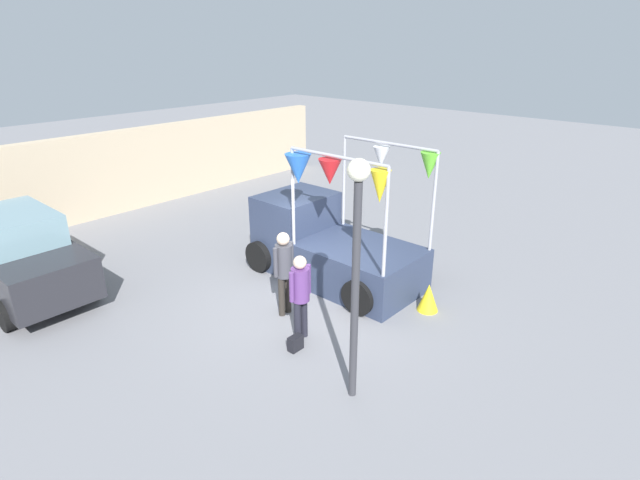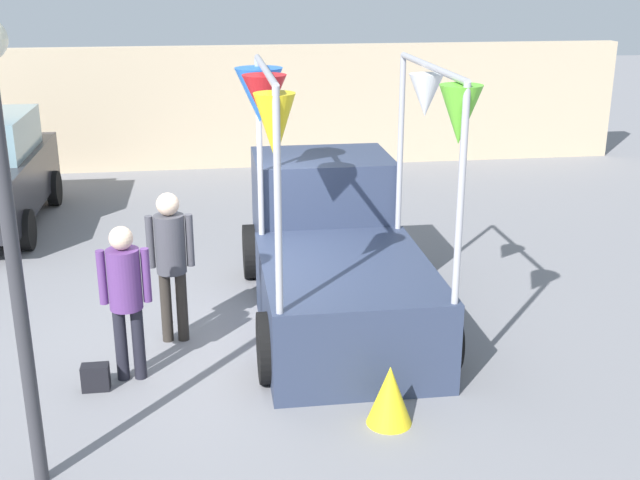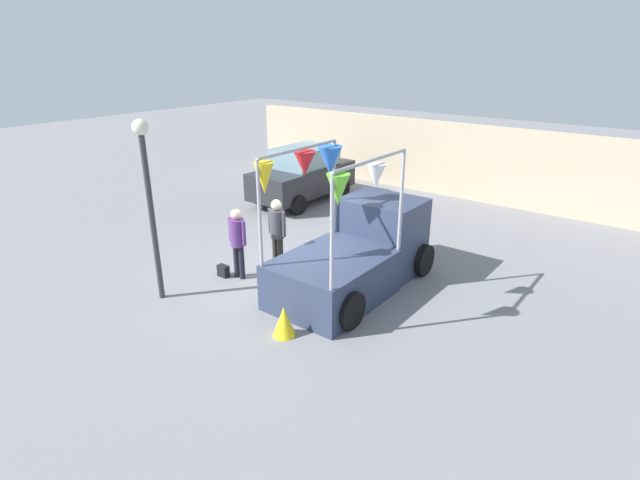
{
  "view_description": "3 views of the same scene",
  "coord_description": "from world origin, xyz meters",
  "px_view_note": "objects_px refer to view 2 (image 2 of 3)",
  "views": [
    {
      "loc": [
        -6.85,
        -6.5,
        5.31
      ],
      "look_at": [
        0.4,
        0.01,
        1.34
      ],
      "focal_mm": 28.0,
      "sensor_mm": 36.0,
      "label": 1
    },
    {
      "loc": [
        -0.15,
        -8.65,
        4.14
      ],
      "look_at": [
        1.01,
        -0.44,
        1.33
      ],
      "focal_mm": 45.0,
      "sensor_mm": 36.0,
      "label": 2
    },
    {
      "loc": [
        6.99,
        -8.1,
        5.16
      ],
      "look_at": [
        0.91,
        -0.27,
        1.26
      ],
      "focal_mm": 28.0,
      "sensor_mm": 36.0,
      "label": 3
    }
  ],
  "objects_px": {
    "handbag": "(96,377)",
    "folded_kite_bundle_sunflower": "(390,395)",
    "vendor_truck": "(331,246)",
    "person_customer": "(125,289)",
    "street_lamp": "(5,197)",
    "person_vendor": "(171,253)"
  },
  "relations": [
    {
      "from": "person_customer",
      "to": "folded_kite_bundle_sunflower",
      "type": "distance_m",
      "value": 2.9
    },
    {
      "from": "person_customer",
      "to": "folded_kite_bundle_sunflower",
      "type": "height_order",
      "value": "person_customer"
    },
    {
      "from": "person_customer",
      "to": "person_vendor",
      "type": "xyz_separation_m",
      "value": [
        0.43,
        0.87,
        0.06
      ]
    },
    {
      "from": "person_vendor",
      "to": "street_lamp",
      "type": "relative_size",
      "value": 0.47
    },
    {
      "from": "street_lamp",
      "to": "folded_kite_bundle_sunflower",
      "type": "height_order",
      "value": "street_lamp"
    },
    {
      "from": "handbag",
      "to": "street_lamp",
      "type": "relative_size",
      "value": 0.07
    },
    {
      "from": "folded_kite_bundle_sunflower",
      "to": "vendor_truck",
      "type": "bearing_deg",
      "value": 92.97
    },
    {
      "from": "vendor_truck",
      "to": "folded_kite_bundle_sunflower",
      "type": "relative_size",
      "value": 6.72
    },
    {
      "from": "handbag",
      "to": "vendor_truck",
      "type": "bearing_deg",
      "value": 31.65
    },
    {
      "from": "person_customer",
      "to": "handbag",
      "type": "relative_size",
      "value": 6.06
    },
    {
      "from": "street_lamp",
      "to": "folded_kite_bundle_sunflower",
      "type": "xyz_separation_m",
      "value": [
        3.14,
        0.49,
        -2.21
      ]
    },
    {
      "from": "person_customer",
      "to": "street_lamp",
      "type": "bearing_deg",
      "value": -109.68
    },
    {
      "from": "person_customer",
      "to": "folded_kite_bundle_sunflower",
      "type": "bearing_deg",
      "value": -26.44
    },
    {
      "from": "vendor_truck",
      "to": "person_customer",
      "type": "xyz_separation_m",
      "value": [
        -2.37,
        -1.48,
        0.16
      ]
    },
    {
      "from": "vendor_truck",
      "to": "handbag",
      "type": "relative_size",
      "value": 14.41
    },
    {
      "from": "vendor_truck",
      "to": "handbag",
      "type": "distance_m",
      "value": 3.28
    },
    {
      "from": "vendor_truck",
      "to": "person_vendor",
      "type": "height_order",
      "value": "vendor_truck"
    },
    {
      "from": "handbag",
      "to": "folded_kite_bundle_sunflower",
      "type": "relative_size",
      "value": 0.47
    },
    {
      "from": "handbag",
      "to": "folded_kite_bundle_sunflower",
      "type": "height_order",
      "value": "folded_kite_bundle_sunflower"
    },
    {
      "from": "person_vendor",
      "to": "folded_kite_bundle_sunflower",
      "type": "height_order",
      "value": "person_vendor"
    },
    {
      "from": "person_customer",
      "to": "street_lamp",
      "type": "xyz_separation_m",
      "value": [
        -0.62,
        -1.74,
        1.48
      ]
    },
    {
      "from": "street_lamp",
      "to": "vendor_truck",
      "type": "bearing_deg",
      "value": 47.03
    }
  ]
}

